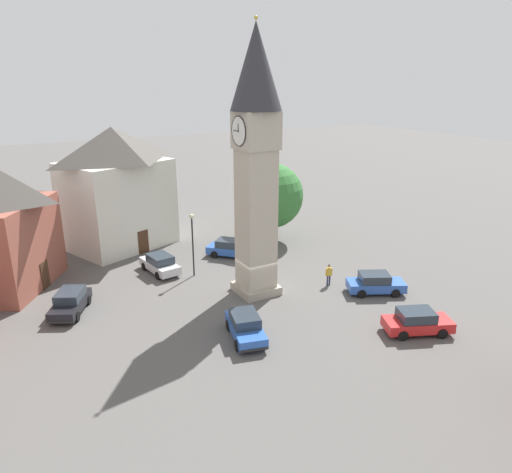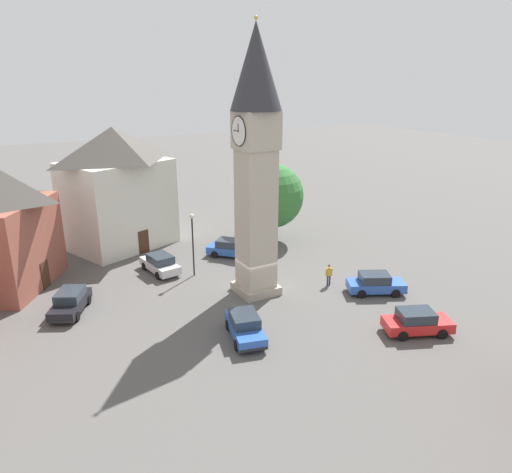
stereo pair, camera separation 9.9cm
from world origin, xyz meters
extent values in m
plane|color=#565451|center=(0.00, 0.00, 0.00)|extent=(200.00, 200.00, 0.00)
cube|color=#A59C89|center=(0.00, 0.00, 0.30)|extent=(2.82, 2.82, 0.60)
cube|color=#B7AD99|center=(0.00, 0.00, 5.54)|extent=(2.26, 2.26, 9.87)
cube|color=#B7AD99|center=(0.00, 0.00, 11.72)|extent=(2.53, 2.53, 2.49)
cone|color=#2D2D33|center=(0.00, 0.00, 15.67)|extent=(3.42, 3.42, 5.43)
sphere|color=gold|center=(0.00, 0.00, 18.51)|extent=(0.24, 0.24, 0.24)
cylinder|color=white|center=(0.00, 1.30, 11.72)|extent=(1.90, 0.04, 1.90)
torus|color=black|center=(0.00, 1.31, 11.72)|extent=(1.96, 0.06, 1.96)
cube|color=black|center=(0.00, 1.34, 11.93)|extent=(0.05, 0.02, 0.53)
cube|color=black|center=(0.28, 1.34, 11.72)|extent=(0.72, 0.02, 0.04)
cylinder|color=white|center=(0.00, -1.30, 11.72)|extent=(1.90, 0.04, 1.90)
torus|color=black|center=(0.00, -1.31, 11.72)|extent=(1.96, 0.06, 1.96)
cube|color=black|center=(3.33, 12.42, 0.59)|extent=(4.42, 3.41, 0.64)
cube|color=#28333D|center=(3.46, 12.35, 1.21)|extent=(2.58, 2.36, 0.64)
cylinder|color=black|center=(1.87, 12.28, 0.32)|extent=(0.67, 0.49, 0.64)
cylinder|color=black|center=(2.61, 13.70, 0.32)|extent=(0.67, 0.49, 0.64)
cylinder|color=black|center=(4.05, 11.14, 0.32)|extent=(0.67, 0.49, 0.64)
cylinder|color=black|center=(4.79, 12.56, 0.32)|extent=(0.67, 0.49, 0.64)
cube|color=black|center=(1.54, 13.35, 0.37)|extent=(0.88, 1.53, 0.16)
cube|color=#2D5BB7|center=(-4.49, -7.53, 0.59)|extent=(3.40, 4.42, 0.64)
cube|color=#28333D|center=(-4.42, -7.40, 1.21)|extent=(2.35, 2.58, 0.64)
cylinder|color=black|center=(-4.35, -9.00, 0.32)|extent=(0.49, 0.67, 0.64)
cylinder|color=black|center=(-5.77, -8.26, 0.32)|extent=(0.49, 0.67, 0.64)
cylinder|color=black|center=(-3.21, -6.81, 0.32)|extent=(0.49, 0.67, 0.64)
cylinder|color=black|center=(-4.63, -6.07, 0.32)|extent=(0.49, 0.67, 0.64)
cube|color=black|center=(-5.42, -9.33, 0.37)|extent=(1.53, 0.88, 0.16)
cube|color=#2D5BB7|center=(-5.34, 3.78, 0.59)|extent=(4.39, 2.67, 0.64)
cube|color=#28333D|center=(-5.20, 3.74, 1.21)|extent=(2.42, 2.03, 0.64)
cylinder|color=black|center=(-6.73, 3.31, 0.32)|extent=(0.67, 0.37, 0.64)
cylinder|color=black|center=(-6.33, 4.86, 0.32)|extent=(0.67, 0.37, 0.64)
cylinder|color=black|center=(-4.35, 2.70, 0.32)|extent=(0.67, 0.37, 0.64)
cylinder|color=black|center=(-3.95, 4.25, 0.32)|extent=(0.67, 0.37, 0.64)
cube|color=black|center=(-7.30, 4.28, 0.37)|extent=(0.53, 1.64, 0.16)
cube|color=red|center=(-10.07, -5.72, 0.59)|extent=(3.21, 4.44, 0.64)
cube|color=#28333D|center=(-10.01, -5.58, 1.21)|extent=(2.28, 2.55, 0.64)
cylinder|color=black|center=(-9.84, -7.16, 0.32)|extent=(0.46, 0.67, 0.64)
cylinder|color=black|center=(-11.30, -6.52, 0.32)|extent=(0.46, 0.67, 0.64)
cylinder|color=black|center=(-8.84, -4.91, 0.32)|extent=(0.46, 0.67, 0.64)
cylinder|color=black|center=(-10.31, -4.27, 0.32)|extent=(0.46, 0.67, 0.64)
cube|color=black|center=(-10.89, -7.56, 0.37)|extent=(1.57, 0.78, 0.16)
cube|color=silver|center=(7.10, 4.93, 0.59)|extent=(4.30, 2.28, 0.64)
cube|color=#28333D|center=(6.95, 4.91, 1.21)|extent=(2.31, 1.85, 0.64)
cylinder|color=black|center=(8.20, 5.90, 0.32)|extent=(0.67, 0.31, 0.64)
cylinder|color=black|center=(8.43, 4.31, 0.32)|extent=(0.67, 0.31, 0.64)
cylinder|color=black|center=(5.76, 5.54, 0.32)|extent=(0.67, 0.31, 0.64)
cylinder|color=black|center=(6.00, 3.96, 0.32)|extent=(0.67, 0.31, 0.64)
cube|color=black|center=(9.10, 5.22, 0.37)|extent=(0.36, 1.67, 0.16)
cube|color=#2D5BB7|center=(7.53, -1.72, 0.59)|extent=(4.14, 4.06, 0.64)
cube|color=#28333D|center=(7.64, -1.62, 1.21)|extent=(2.60, 2.58, 0.64)
cylinder|color=black|center=(7.19, -3.15, 0.32)|extent=(0.62, 0.60, 0.64)
cylinder|color=black|center=(6.09, -1.99, 0.32)|extent=(0.62, 0.60, 0.64)
cylinder|color=black|center=(8.97, -1.45, 0.32)|extent=(0.62, 0.60, 0.64)
cylinder|color=black|center=(7.87, -0.29, 0.32)|extent=(0.62, 0.60, 0.64)
cube|color=black|center=(6.07, -3.11, 0.37)|extent=(1.24, 1.29, 0.16)
cylinder|color=#2D3351|center=(-1.72, -5.46, 0.41)|extent=(0.13, 0.13, 0.82)
cylinder|color=#2D3351|center=(-1.69, -5.28, 0.41)|extent=(0.13, 0.13, 0.82)
cube|color=gold|center=(-1.71, -5.37, 1.12)|extent=(0.28, 0.39, 0.60)
cylinder|color=gold|center=(-1.75, -5.60, 1.07)|extent=(0.09, 0.09, 0.60)
cylinder|color=gold|center=(-1.66, -5.14, 1.07)|extent=(0.09, 0.09, 0.60)
sphere|color=#9E7051|center=(-1.71, -5.37, 1.57)|extent=(0.22, 0.22, 0.22)
sphere|color=black|center=(-1.70, -5.37, 1.59)|extent=(0.20, 0.20, 0.20)
cylinder|color=brown|center=(9.61, -7.07, 1.14)|extent=(0.44, 0.44, 2.27)
sphere|color=#337033|center=(9.61, -7.07, 4.45)|extent=(6.21, 6.21, 6.21)
cube|color=silver|center=(15.28, 5.91, 3.99)|extent=(9.31, 10.46, 7.99)
pyramid|color=#47423D|center=(15.28, 5.91, 9.48)|extent=(9.78, 10.99, 2.99)
cube|color=#422819|center=(12.17, 4.71, 1.05)|extent=(0.47, 1.05, 2.10)
cube|color=#422819|center=(8.42, 13.34, 1.05)|extent=(0.97, 0.65, 2.10)
cylinder|color=black|center=(5.13, 2.78, 2.37)|extent=(0.12, 0.12, 4.75)
sphere|color=beige|center=(5.13, 2.78, 4.93)|extent=(0.36, 0.36, 0.36)
camera|label=1|loc=(-27.63, 15.75, 14.92)|focal=33.18mm
camera|label=2|loc=(-27.68, 15.67, 14.92)|focal=33.18mm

